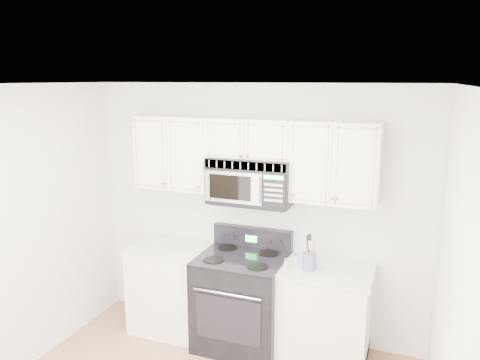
% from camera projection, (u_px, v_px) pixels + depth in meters
% --- Properties ---
extents(room, '(3.51, 3.51, 2.61)m').
position_uv_depth(room, '(173.00, 278.00, 3.21)').
color(room, '#906F50').
rests_on(room, ground).
extents(base_cabinet_left, '(0.86, 0.65, 0.92)m').
position_uv_depth(base_cabinet_left, '(175.00, 291.00, 4.99)').
color(base_cabinet_left, white).
rests_on(base_cabinet_left, ground).
extents(base_cabinet_right, '(0.86, 0.65, 0.92)m').
position_uv_depth(base_cabinet_right, '(324.00, 317.00, 4.43)').
color(base_cabinet_right, white).
rests_on(base_cabinet_right, ground).
extents(range, '(0.84, 0.76, 1.14)m').
position_uv_depth(range, '(242.00, 299.00, 4.66)').
color(range, black).
rests_on(range, ground).
extents(upper_cabinets, '(2.44, 0.37, 0.75)m').
position_uv_depth(upper_cabinets, '(250.00, 153.00, 4.52)').
color(upper_cabinets, white).
rests_on(upper_cabinets, ground).
extents(microwave, '(0.81, 0.46, 0.45)m').
position_uv_depth(microwave, '(251.00, 180.00, 4.53)').
color(microwave, black).
rests_on(microwave, ground).
extents(utensil_crock, '(0.13, 0.13, 0.34)m').
position_uv_depth(utensil_crock, '(309.00, 261.00, 4.28)').
color(utensil_crock, slate).
rests_on(utensil_crock, base_cabinet_right).
extents(shaker_salt, '(0.04, 0.04, 0.09)m').
position_uv_depth(shaker_salt, '(286.00, 263.00, 4.33)').
color(shaker_salt, silver).
rests_on(shaker_salt, base_cabinet_right).
extents(shaker_pepper, '(0.04, 0.04, 0.09)m').
position_uv_depth(shaker_pepper, '(296.00, 258.00, 4.45)').
color(shaker_pepper, silver).
rests_on(shaker_pepper, base_cabinet_right).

